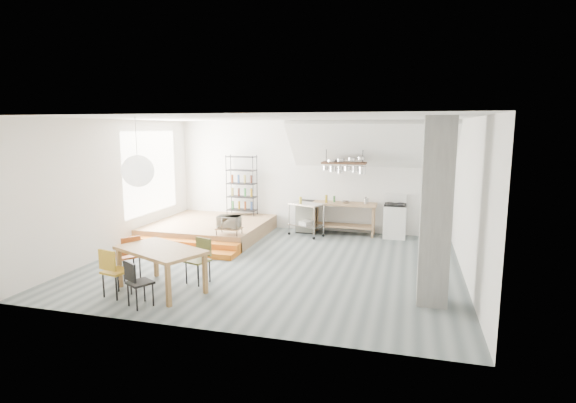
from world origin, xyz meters
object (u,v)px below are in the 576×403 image
(stove, at_px, (395,220))
(dining_table, at_px, (161,253))
(rolling_cart, at_px, (306,215))
(mini_fridge, at_px, (307,216))

(stove, height_order, dining_table, stove)
(stove, distance_m, dining_table, 6.69)
(rolling_cart, bearing_deg, stove, 34.85)
(stove, relative_size, mini_fridge, 1.29)
(stove, height_order, rolling_cart, stove)
(stove, xyz_separation_m, mini_fridge, (-2.50, 0.04, -0.03))
(rolling_cart, bearing_deg, mini_fridge, 125.61)
(stove, xyz_separation_m, rolling_cart, (-2.40, -0.46, 0.12))
(mini_fridge, bearing_deg, stove, -1.01)
(dining_table, height_order, mini_fridge, mini_fridge)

